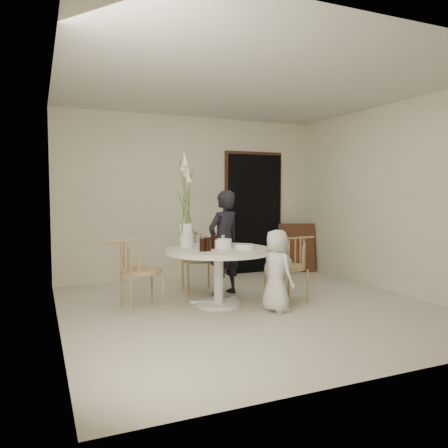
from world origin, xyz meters
name	(u,v)px	position (x,y,z in m)	size (l,w,h in m)	color
ground	(252,307)	(0.00, 0.00, 0.00)	(4.50, 4.50, 0.00)	beige
room_shell	(253,177)	(0.00, 0.00, 1.62)	(4.50, 4.50, 4.50)	beige
doorway	(254,214)	(1.15, 2.19, 1.05)	(1.00, 0.10, 2.10)	black
door_trim	(253,210)	(1.15, 2.23, 1.11)	(1.12, 0.03, 2.22)	#552E1D
table	(219,257)	(-0.35, 0.25, 0.62)	(1.33, 1.33, 0.73)	silver
picture_frame	(297,248)	(1.89, 1.95, 0.43)	(0.65, 0.04, 0.87)	#552E1D
chair_far	(197,252)	(-0.29, 1.22, 0.56)	(0.52, 0.55, 0.86)	tan
chair_right	(293,259)	(0.65, 0.10, 0.55)	(0.54, 0.51, 0.85)	tan
chair_left	(132,264)	(-1.39, 0.49, 0.56)	(0.55, 0.52, 0.87)	tan
girl	(224,243)	(-0.05, 0.78, 0.73)	(0.53, 0.35, 1.46)	black
boy	(277,271)	(0.18, -0.28, 0.49)	(0.48, 0.31, 0.99)	silver
birthday_cake	(222,244)	(-0.31, 0.24, 0.79)	(0.24, 0.24, 0.16)	white
cola_tumbler_a	(203,245)	(-0.64, 0.05, 0.81)	(0.07, 0.07, 0.16)	black
cola_tumbler_b	(208,244)	(-0.57, 0.05, 0.81)	(0.08, 0.08, 0.16)	black
cola_tumbler_c	(202,243)	(-0.57, 0.23, 0.80)	(0.07, 0.07, 0.15)	black
cola_tumbler_d	(214,242)	(-0.42, 0.25, 0.81)	(0.08, 0.08, 0.17)	black
plate_stack	(245,246)	(-0.07, 0.08, 0.76)	(0.23, 0.23, 0.06)	white
flower_vase	(186,208)	(-0.70, 0.46, 1.24)	(0.17, 0.17, 1.22)	white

